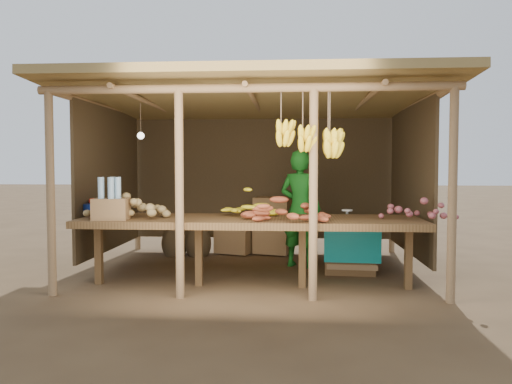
{
  "coord_description": "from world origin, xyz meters",
  "views": [
    {
      "loc": [
        0.48,
        -6.66,
        1.4
      ],
      "look_at": [
        0.0,
        0.0,
        1.05
      ],
      "focal_mm": 35.0,
      "sensor_mm": 36.0,
      "label": 1
    }
  ],
  "objects": [
    {
      "name": "sweet_potato_heap",
      "position": [
        0.39,
        -1.19,
        0.98
      ],
      "size": [
        1.03,
        0.83,
        0.35
      ],
      "primitive_type": null,
      "rotation": [
        0.0,
        0.0,
        -0.37
      ],
      "color": "#9D4628",
      "rests_on": "counter"
    },
    {
      "name": "ground",
      "position": [
        0.0,
        0.0,
        0.0
      ],
      "size": [
        60.0,
        60.0,
        0.0
      ],
      "primitive_type": "plane",
      "color": "brown",
      "rests_on": "ground"
    },
    {
      "name": "vendor",
      "position": [
        0.6,
        0.22,
        0.81
      ],
      "size": [
        0.7,
        0.6,
        1.62
      ],
      "primitive_type": "imported",
      "rotation": [
        0.0,
        0.0,
        2.71
      ],
      "color": "#17681A",
      "rests_on": "ground"
    },
    {
      "name": "stall_structure",
      "position": [
        0.03,
        0.1,
        1.93
      ],
      "size": [
        4.7,
        3.5,
        2.43
      ],
      "color": "#95714C",
      "rests_on": "ground"
    },
    {
      "name": "bottle_box",
      "position": [
        -1.53,
        -1.24,
        0.98
      ],
      "size": [
        0.41,
        0.34,
        0.48
      ],
      "color": "olive",
      "rests_on": "counter"
    },
    {
      "name": "tomato_basin",
      "position": [
        -1.9,
        -0.66,
        0.88
      ],
      "size": [
        0.38,
        0.38,
        0.2
      ],
      "rotation": [
        0.0,
        0.0,
        -0.4
      ],
      "color": "navy",
      "rests_on": "counter"
    },
    {
      "name": "carton_stack",
      "position": [
        -0.01,
        1.2,
        0.39
      ],
      "size": [
        1.26,
        0.58,
        0.88
      ],
      "color": "olive",
      "rests_on": "ground"
    },
    {
      "name": "tarp_crate",
      "position": [
        1.24,
        -0.07,
        0.35
      ],
      "size": [
        0.76,
        0.66,
        0.85
      ],
      "color": "brown",
      "rests_on": "ground"
    },
    {
      "name": "counter",
      "position": [
        0.0,
        -0.95,
        0.74
      ],
      "size": [
        3.9,
        1.05,
        0.8
      ],
      "color": "brown",
      "rests_on": "ground"
    },
    {
      "name": "potato_heap",
      "position": [
        -1.42,
        -1.01,
        0.98
      ],
      "size": [
        1.09,
        0.82,
        0.37
      ],
      "primitive_type": null,
      "rotation": [
        0.0,
        0.0,
        0.26
      ],
      "color": "tan",
      "rests_on": "counter"
    },
    {
      "name": "burlap_sacks",
      "position": [
        -1.16,
        0.95,
        0.24
      ],
      "size": [
        0.78,
        0.41,
        0.55
      ],
      "color": "#493822",
      "rests_on": "ground"
    },
    {
      "name": "onion_heap",
      "position": [
        1.9,
        -1.05,
        0.98
      ],
      "size": [
        0.85,
        0.52,
        0.36
      ],
      "primitive_type": null,
      "rotation": [
        0.0,
        0.0,
        -0.01
      ],
      "color": "#A75157",
      "rests_on": "counter"
    },
    {
      "name": "banana_pile",
      "position": [
        -0.06,
        -0.71,
        0.97
      ],
      "size": [
        0.66,
        0.48,
        0.35
      ],
      "primitive_type": null,
      "rotation": [
        0.0,
        0.0,
        0.22
      ],
      "color": "#FFF228",
      "rests_on": "counter"
    }
  ]
}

